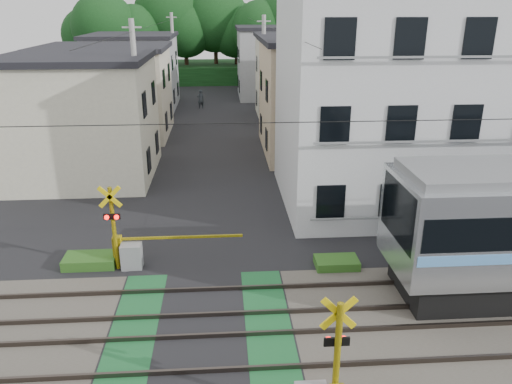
{
  "coord_description": "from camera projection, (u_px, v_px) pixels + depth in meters",
  "views": [
    {
      "loc": [
        0.72,
        -11.99,
        8.58
      ],
      "look_at": [
        1.9,
        5.0,
        2.18
      ],
      "focal_mm": 35.0,
      "sensor_mm": 36.0,
      "label": 1
    }
  ],
  "objects": [
    {
      "name": "ground",
      "position": [
        202.0,
        327.0,
        14.16
      ],
      "size": [
        120.0,
        120.0,
        0.0
      ],
      "primitive_type": "plane",
      "color": "black"
    },
    {
      "name": "track_bed",
      "position": [
        201.0,
        326.0,
        14.15
      ],
      "size": [
        120.0,
        120.0,
        0.14
      ],
      "color": "#47423A",
      "rests_on": "ground"
    },
    {
      "name": "crossing_signal_far",
      "position": [
        129.0,
        249.0,
        17.16
      ],
      "size": [
        4.74,
        0.65,
        3.09
      ],
      "color": "yellow",
      "rests_on": "ground"
    },
    {
      "name": "apartment_block",
      "position": [
        398.0,
        100.0,
        21.95
      ],
      "size": [
        10.2,
        8.36,
        9.3
      ],
      "color": "silver",
      "rests_on": "ground"
    },
    {
      "name": "houses_row",
      "position": [
        215.0,
        81.0,
        37.24
      ],
      "size": [
        22.07,
        31.35,
        6.8
      ],
      "color": "beige",
      "rests_on": "ground"
    },
    {
      "name": "tree_hill",
      "position": [
        214.0,
        34.0,
        57.14
      ],
      "size": [
        40.0,
        13.31,
        11.46
      ],
      "color": "#143E16",
      "rests_on": "ground"
    },
    {
      "name": "catenary",
      "position": [
        422.0,
        200.0,
        13.29
      ],
      "size": [
        60.0,
        5.04,
        7.0
      ],
      "color": "#2D2D33",
      "rests_on": "ground"
    },
    {
      "name": "utility_poles",
      "position": [
        195.0,
        75.0,
        34.15
      ],
      "size": [
        7.9,
        42.0,
        8.0
      ],
      "color": "#A5A5A0",
      "rests_on": "ground"
    },
    {
      "name": "pedestrian",
      "position": [
        201.0,
        99.0,
        43.79
      ],
      "size": [
        0.71,
        0.6,
        1.65
      ],
      "primitive_type": "imported",
      "rotation": [
        0.0,
        0.0,
        3.54
      ],
      "color": "#30363C",
      "rests_on": "ground"
    },
    {
      "name": "weed_patches",
      "position": [
        263.0,
        321.0,
        14.13
      ],
      "size": [
        10.25,
        8.8,
        0.4
      ],
      "color": "#2D5E1E",
      "rests_on": "ground"
    }
  ]
}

